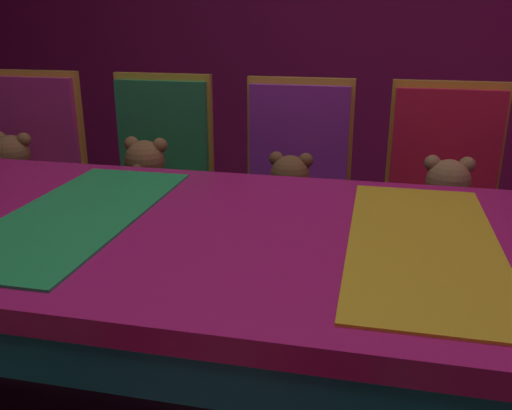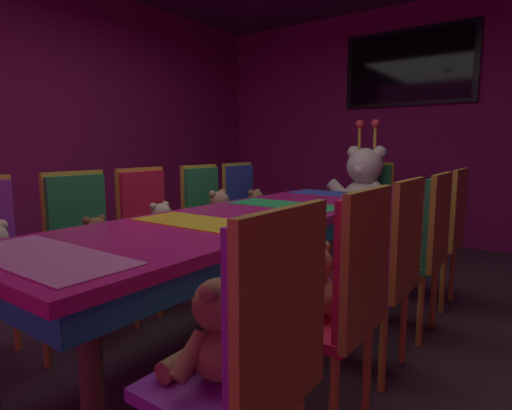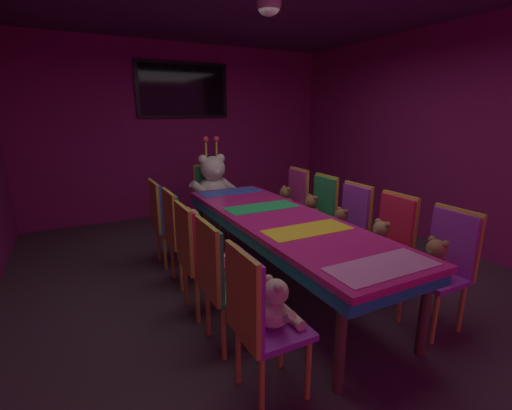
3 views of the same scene
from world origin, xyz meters
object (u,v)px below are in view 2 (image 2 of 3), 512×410
at_px(teddy_left_2, 162,226).
at_px(chair_right_0, 259,347).
at_px(teddy_right_2, 361,257).
at_px(chair_right_3, 425,238).
at_px(teddy_right_1, 312,284).
at_px(teddy_left_1, 97,241).
at_px(teddy_right_4, 424,223).
at_px(throne_chair, 369,201).
at_px(chair_left_4, 244,204).
at_px(chair_left_2, 148,222).
at_px(chair_left_3, 207,212).
at_px(chair_left_1, 83,234).
at_px(teddy_right_3, 400,236).
at_px(wall_tv, 408,67).
at_px(banquet_table, 249,227).
at_px(teddy_left_3, 220,213).
at_px(chair_right_4, 445,224).
at_px(chair_right_2, 390,258).
at_px(chair_right_1, 346,289).
at_px(teddy_right_0, 218,335).
at_px(teddy_left_4, 256,207).

height_order(teddy_left_2, chair_right_0, chair_right_0).
relative_size(teddy_right_2, chair_right_3, 0.31).
bearing_deg(teddy_right_1, teddy_left_1, 0.37).
height_order(teddy_left_2, teddy_right_4, teddy_right_4).
bearing_deg(throne_chair, chair_left_4, -44.68).
xyz_separation_m(chair_left_2, teddy_right_1, (1.61, -0.52, -0.01)).
height_order(chair_left_3, chair_left_4, same).
bearing_deg(chair_left_1, teddy_left_1, -0.00).
distance_m(teddy_right_3, wall_tv, 3.03).
distance_m(chair_right_0, teddy_right_1, 0.59).
height_order(banquet_table, teddy_left_3, teddy_left_3).
relative_size(chair_right_4, wall_tv, 0.66).
bearing_deg(chair_right_0, chair_left_2, -31.85).
distance_m(chair_right_2, wall_tv, 3.54).
bearing_deg(chair_right_3, chair_right_1, 89.11).
distance_m(chair_right_2, chair_right_3, 0.56).
height_order(banquet_table, teddy_right_4, teddy_right_4).
relative_size(teddy_left_1, chair_right_1, 0.29).
bearing_deg(chair_right_4, banquet_table, 52.22).
bearing_deg(banquet_table, teddy_right_4, 57.08).
height_order(chair_left_4, chair_right_1, same).
bearing_deg(chair_right_0, chair_right_4, -90.54).
height_order(chair_left_2, chair_right_2, same).
bearing_deg(teddy_left_2, teddy_left_1, -88.25).
bearing_deg(teddy_right_2, throne_chair, -70.55).
distance_m(teddy_right_0, chair_right_4, 2.26).
bearing_deg(chair_right_4, chair_left_3, 18.23).
xyz_separation_m(chair_right_2, throne_chair, (-0.86, 2.02, 0.00)).
height_order(chair_left_1, chair_left_2, same).
bearing_deg(chair_right_0, teddy_right_2, -82.50).
distance_m(banquet_table, teddy_left_2, 0.75).
distance_m(chair_left_1, teddy_right_0, 1.68).
bearing_deg(teddy_right_2, chair_left_4, -34.89).
distance_m(chair_right_1, chair_right_3, 1.10).
xyz_separation_m(chair_left_4, chair_right_3, (1.77, -0.55, 0.00)).
bearing_deg(chair_right_1, chair_right_3, -90.89).
bearing_deg(throne_chair, teddy_left_1, -15.90).
distance_m(banquet_table, teddy_left_4, 1.34).
xyz_separation_m(chair_right_2, teddy_right_3, (-0.12, 0.56, -0.01)).
xyz_separation_m(chair_left_1, chair_right_0, (1.73, -0.56, 0.00)).
height_order(chair_left_1, teddy_right_3, chair_left_1).
bearing_deg(wall_tv, chair_right_2, -74.62).
bearing_deg(chair_right_2, teddy_right_1, 75.67).
bearing_deg(teddy_right_0, teddy_left_1, -21.21).
distance_m(chair_right_3, teddy_right_4, 0.60).
height_order(teddy_left_1, teddy_right_0, teddy_right_0).
height_order(chair_right_2, teddy_right_3, chair_right_2).
xyz_separation_m(banquet_table, chair_right_2, (0.86, -0.01, -0.06)).
bearing_deg(teddy_left_3, teddy_left_4, 93.13).
xyz_separation_m(teddy_left_2, teddy_right_2, (1.46, 0.02, -0.00)).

